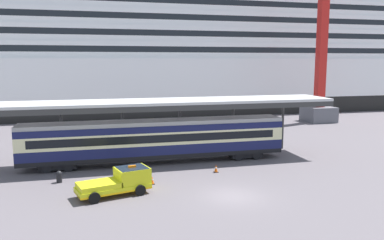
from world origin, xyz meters
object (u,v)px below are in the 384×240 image
(train_carriage, at_px, (156,139))
(traffic_cone_mid, at_px, (216,168))
(traffic_cone_near, at_px, (152,180))
(cruise_ship, at_px, (181,49))
(quay_bollard, at_px, (59,176))
(service_truck, at_px, (120,181))

(train_carriage, bearing_deg, traffic_cone_mid, -44.50)
(traffic_cone_near, relative_size, traffic_cone_mid, 0.92)
(train_carriage, xyz_separation_m, traffic_cone_mid, (4.53, -4.45, -1.96))
(traffic_cone_near, bearing_deg, cruise_ship, 74.68)
(traffic_cone_mid, bearing_deg, quay_bollard, 178.63)
(traffic_cone_near, bearing_deg, service_truck, -145.89)
(service_truck, height_order, traffic_cone_near, service_truck)
(traffic_cone_near, distance_m, traffic_cone_mid, 6.21)
(cruise_ship, relative_size, traffic_cone_mid, 247.81)
(train_carriage, distance_m, traffic_cone_near, 6.84)
(train_carriage, xyz_separation_m, service_truck, (-3.96, -8.16, -1.32))
(cruise_ship, relative_size, train_carriage, 7.20)
(cruise_ship, distance_m, train_carriage, 42.56)
(service_truck, xyz_separation_m, traffic_cone_mid, (8.49, 3.71, -0.64))
(cruise_ship, height_order, traffic_cone_near, cruise_ship)
(traffic_cone_mid, height_order, quay_bollard, quay_bollard)
(service_truck, relative_size, traffic_cone_mid, 7.76)
(quay_bollard, bearing_deg, traffic_cone_mid, -1.37)
(service_truck, bearing_deg, traffic_cone_near, 34.11)
(traffic_cone_mid, distance_m, quay_bollard, 13.03)
(quay_bollard, bearing_deg, cruise_ship, 65.77)
(cruise_ship, xyz_separation_m, traffic_cone_near, (-12.68, -46.30, -11.57))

